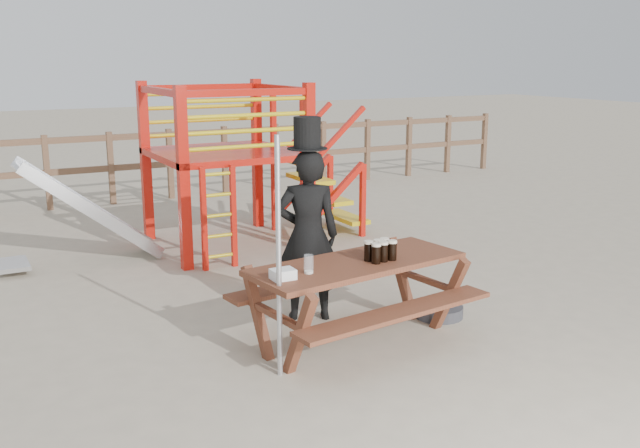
{
  "coord_description": "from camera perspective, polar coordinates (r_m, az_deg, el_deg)",
  "views": [
    {
      "loc": [
        -3.03,
        -4.9,
        2.41
      ],
      "look_at": [
        0.07,
        0.8,
        0.88
      ],
      "focal_mm": 40.0,
      "sensor_mm": 36.0,
      "label": 1
    }
  ],
  "objects": [
    {
      "name": "paper_bag",
      "position": [
        5.52,
        -2.99,
        -4.03
      ],
      "size": [
        0.18,
        0.14,
        0.08
      ],
      "primitive_type": "cube",
      "rotation": [
        0.0,
        0.0,
        -0.01
      ],
      "color": "white",
      "rests_on": "picnic_table"
    },
    {
      "name": "man_with_hat",
      "position": [
        6.54,
        -1.0,
        -0.54
      ],
      "size": [
        0.69,
        0.58,
        1.89
      ],
      "rotation": [
        0.0,
        0.0,
        2.74
      ],
      "color": "black",
      "rests_on": "ground"
    },
    {
      "name": "back_fence",
      "position": [
        12.39,
        -14.15,
        5.14
      ],
      "size": [
        15.09,
        0.09,
        1.2
      ],
      "color": "brown",
      "rests_on": "ground"
    },
    {
      "name": "playground_fort",
      "position": [
        9.14,
        -8.05,
        4.76
      ],
      "size": [
        4.71,
        1.84,
        2.1
      ],
      "color": "red",
      "rests_on": "ground"
    },
    {
      "name": "ground",
      "position": [
        6.24,
        3.01,
        -9.44
      ],
      "size": [
        60.0,
        60.0,
        0.0
      ],
      "primitive_type": "plane",
      "color": "tan",
      "rests_on": "ground"
    },
    {
      "name": "empty_glasses",
      "position": [
        5.65,
        -0.91,
        -3.29
      ],
      "size": [
        0.08,
        0.08,
        0.15
      ],
      "color": "silver",
      "rests_on": "picnic_table"
    },
    {
      "name": "picnic_table",
      "position": [
        6.09,
        2.97,
        -5.42
      ],
      "size": [
        2.03,
        1.52,
        0.73
      ],
      "rotation": [
        0.0,
        0.0,
        0.13
      ],
      "color": "brown",
      "rests_on": "ground"
    },
    {
      "name": "stout_pints",
      "position": [
        6.02,
        4.86,
        -2.13
      ],
      "size": [
        0.26,
        0.19,
        0.17
      ],
      "color": "black",
      "rests_on": "picnic_table"
    },
    {
      "name": "metal_pole",
      "position": [
        5.33,
        -3.32,
        -2.85
      ],
      "size": [
        0.04,
        0.04,
        1.86
      ],
      "primitive_type": "cylinder",
      "color": "#B2B2B7",
      "rests_on": "ground"
    },
    {
      "name": "parasol_base",
      "position": [
        6.9,
        9.47,
        -6.87
      ],
      "size": [
        0.46,
        0.46,
        0.19
      ],
      "color": "#323236",
      "rests_on": "ground"
    }
  ]
}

